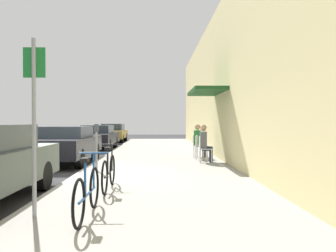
% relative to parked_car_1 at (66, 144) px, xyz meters
% --- Properties ---
extents(ground_plane, '(60.00, 60.00, 0.00)m').
position_rel_parked_car_1_xyz_m(ground_plane, '(1.10, -3.19, -0.71)').
color(ground_plane, '#2D2D30').
extents(sidewalk_slab, '(4.50, 32.00, 0.12)m').
position_rel_parked_car_1_xyz_m(sidewalk_slab, '(3.35, -1.19, -0.65)').
color(sidewalk_slab, '#9E9B93').
rests_on(sidewalk_slab, ground_plane).
extents(building_facade, '(1.40, 32.00, 5.92)m').
position_rel_parked_car_1_xyz_m(building_facade, '(5.75, -1.18, 2.25)').
color(building_facade, beige).
rests_on(building_facade, ground_plane).
extents(parked_car_1, '(1.80, 4.40, 1.34)m').
position_rel_parked_car_1_xyz_m(parked_car_1, '(0.00, 0.00, 0.00)').
color(parked_car_1, black).
rests_on(parked_car_1, ground_plane).
extents(parked_car_2, '(1.80, 4.40, 1.32)m').
position_rel_parked_car_1_xyz_m(parked_car_2, '(0.00, 6.23, -0.01)').
color(parked_car_2, black).
rests_on(parked_car_2, ground_plane).
extents(parked_car_3, '(1.80, 4.40, 1.36)m').
position_rel_parked_car_1_xyz_m(parked_car_3, '(0.00, 12.54, -0.00)').
color(parked_car_3, '#A58433').
rests_on(parked_car_3, ground_plane).
extents(parking_meter, '(0.12, 0.10, 1.32)m').
position_rel_parked_car_1_xyz_m(parking_meter, '(1.55, -2.56, 0.18)').
color(parking_meter, slate).
rests_on(parking_meter, sidewalk_slab).
extents(street_sign, '(0.32, 0.06, 2.60)m').
position_rel_parked_car_1_xyz_m(street_sign, '(1.50, -7.18, 0.93)').
color(street_sign, gray).
rests_on(street_sign, sidewalk_slab).
extents(bicycle_0, '(0.46, 1.71, 0.90)m').
position_rel_parked_car_1_xyz_m(bicycle_0, '(2.28, -7.24, -0.23)').
color(bicycle_0, black).
rests_on(bicycle_0, sidewalk_slab).
extents(bicycle_1, '(0.46, 1.71, 0.90)m').
position_rel_parked_car_1_xyz_m(bicycle_1, '(2.30, -5.28, -0.23)').
color(bicycle_1, black).
rests_on(bicycle_1, sidewalk_slab).
extents(cafe_chair_0, '(0.47, 0.47, 0.87)m').
position_rel_parked_car_1_xyz_m(cafe_chair_0, '(4.86, -0.81, -0.09)').
color(cafe_chair_0, silver).
rests_on(cafe_chair_0, sidewalk_slab).
extents(seated_patron_0, '(0.44, 0.38, 1.29)m').
position_rel_parked_car_1_xyz_m(seated_patron_0, '(4.92, -0.81, 0.11)').
color(seated_patron_0, '#232838').
rests_on(seated_patron_0, sidewalk_slab).
extents(cafe_chair_1, '(0.54, 0.54, 0.87)m').
position_rel_parked_car_1_xyz_m(cafe_chair_1, '(4.86, 0.17, -0.09)').
color(cafe_chair_1, silver).
rests_on(cafe_chair_1, sidewalk_slab).
extents(cafe_chair_2, '(0.55, 0.55, 0.87)m').
position_rel_parked_car_1_xyz_m(cafe_chair_2, '(4.87, 0.86, -0.09)').
color(cafe_chair_2, silver).
rests_on(cafe_chair_2, sidewalk_slab).
extents(seated_patron_2, '(0.50, 0.46, 1.29)m').
position_rel_parked_car_1_xyz_m(seated_patron_2, '(4.92, 0.85, 0.11)').
color(seated_patron_2, '#232838').
rests_on(seated_patron_2, sidewalk_slab).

